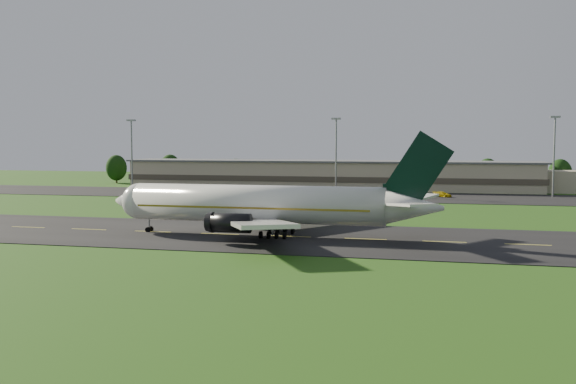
% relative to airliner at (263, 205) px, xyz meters
% --- Properties ---
extents(ground, '(360.00, 360.00, 0.00)m').
position_rel_airliner_xyz_m(ground, '(-6.74, 0.00, -4.66)').
color(ground, '#1B4210').
rests_on(ground, ground).
extents(taxiway, '(220.00, 30.00, 0.10)m').
position_rel_airliner_xyz_m(taxiway, '(-6.74, 0.00, -4.61)').
color(taxiway, black).
rests_on(taxiway, ground).
extents(apron, '(260.00, 30.00, 0.10)m').
position_rel_airliner_xyz_m(apron, '(-6.74, 72.00, -4.61)').
color(apron, black).
rests_on(apron, ground).
extents(airliner, '(51.23, 42.18, 15.57)m').
position_rel_airliner_xyz_m(airliner, '(0.00, 0.00, 0.00)').
color(airliner, white).
rests_on(airliner, ground).
extents(terminal, '(145.00, 16.00, 8.40)m').
position_rel_airliner_xyz_m(terminal, '(-0.34, 96.19, -0.67)').
color(terminal, '#B9AF8D').
rests_on(terminal, ground).
extents(light_mast_west, '(2.40, 1.20, 20.35)m').
position_rel_airliner_xyz_m(light_mast_west, '(-61.74, 80.00, 8.08)').
color(light_mast_west, gray).
rests_on(light_mast_west, ground).
extents(light_mast_centre, '(2.40, 1.20, 20.35)m').
position_rel_airliner_xyz_m(light_mast_centre, '(-1.74, 80.00, 8.08)').
color(light_mast_centre, gray).
rests_on(light_mast_centre, ground).
extents(light_mast_east, '(2.40, 1.20, 20.35)m').
position_rel_airliner_xyz_m(light_mast_east, '(53.26, 80.00, 8.08)').
color(light_mast_east, gray).
rests_on(light_mast_east, ground).
extents(tree_line, '(195.29, 9.23, 9.69)m').
position_rel_airliner_xyz_m(tree_line, '(20.26, 106.15, 0.28)').
color(tree_line, black).
rests_on(tree_line, ground).
extents(service_vehicle_a, '(3.45, 4.21, 1.35)m').
position_rel_airliner_xyz_m(service_vehicle_a, '(-29.48, 69.21, -3.89)').
color(service_vehicle_a, yellow).
rests_on(service_vehicle_a, apron).
extents(service_vehicle_b, '(3.74, 1.83, 1.18)m').
position_rel_airliner_xyz_m(service_vehicle_b, '(-4.86, 73.53, -3.97)').
color(service_vehicle_b, maroon).
rests_on(service_vehicle_b, apron).
extents(service_vehicle_c, '(4.99, 5.61, 1.44)m').
position_rel_airliner_xyz_m(service_vehicle_c, '(16.34, 70.36, -3.84)').
color(service_vehicle_c, white).
rests_on(service_vehicle_c, apron).
extents(service_vehicle_d, '(5.08, 3.76, 1.37)m').
position_rel_airliner_xyz_m(service_vehicle_d, '(26.30, 73.58, -3.88)').
color(service_vehicle_d, yellow).
rests_on(service_vehicle_d, apron).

